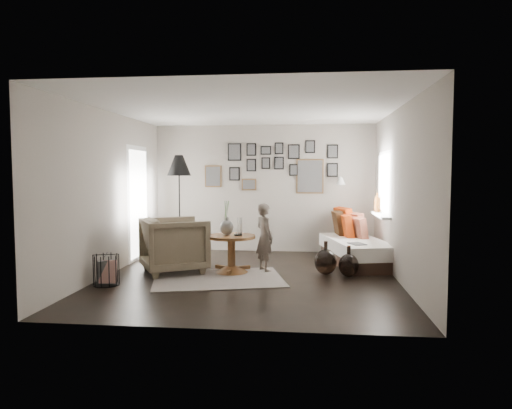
# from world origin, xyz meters

# --- Properties ---
(ground) EXTENTS (4.80, 4.80, 0.00)m
(ground) POSITION_xyz_m (0.00, 0.00, 0.00)
(ground) COLOR black
(ground) RESTS_ON ground
(wall_back) EXTENTS (4.50, 0.00, 4.50)m
(wall_back) POSITION_xyz_m (0.00, 2.40, 1.30)
(wall_back) COLOR #9C9388
(wall_back) RESTS_ON ground
(wall_front) EXTENTS (4.50, 0.00, 4.50)m
(wall_front) POSITION_xyz_m (0.00, -2.40, 1.30)
(wall_front) COLOR #9C9388
(wall_front) RESTS_ON ground
(wall_left) EXTENTS (0.00, 4.80, 4.80)m
(wall_left) POSITION_xyz_m (-2.25, 0.00, 1.30)
(wall_left) COLOR #9C9388
(wall_left) RESTS_ON ground
(wall_right) EXTENTS (0.00, 4.80, 4.80)m
(wall_right) POSITION_xyz_m (2.25, 0.00, 1.30)
(wall_right) COLOR #9C9388
(wall_right) RESTS_ON ground
(ceiling) EXTENTS (4.80, 4.80, 0.00)m
(ceiling) POSITION_xyz_m (0.00, 0.00, 2.60)
(ceiling) COLOR white
(ceiling) RESTS_ON wall_back
(door_left) EXTENTS (0.00, 2.14, 2.14)m
(door_left) POSITION_xyz_m (-2.23, 1.20, 1.05)
(door_left) COLOR white
(door_left) RESTS_ON wall_left
(window_right) EXTENTS (0.15, 1.32, 1.30)m
(window_right) POSITION_xyz_m (2.18, 1.34, 0.93)
(window_right) COLOR white
(window_right) RESTS_ON wall_right
(gallery_wall) EXTENTS (2.74, 0.03, 1.08)m
(gallery_wall) POSITION_xyz_m (0.29, 2.38, 1.74)
(gallery_wall) COLOR brown
(gallery_wall) RESTS_ON wall_back
(wall_sconce) EXTENTS (0.18, 0.36, 0.16)m
(wall_sconce) POSITION_xyz_m (1.55, 2.13, 1.46)
(wall_sconce) COLOR white
(wall_sconce) RESTS_ON wall_back
(rug) EXTENTS (2.22, 1.81, 0.01)m
(rug) POSITION_xyz_m (-0.45, -0.19, 0.01)
(rug) COLOR beige
(rug) RESTS_ON ground
(pedestal_table) EXTENTS (0.78, 0.78, 0.61)m
(pedestal_table) POSITION_xyz_m (-0.33, 0.27, 0.28)
(pedestal_table) COLOR brown
(pedestal_table) RESTS_ON ground
(vase) EXTENTS (0.22, 0.22, 0.56)m
(vase) POSITION_xyz_m (-0.41, 0.29, 0.79)
(vase) COLOR black
(vase) RESTS_ON pedestal_table
(candles) EXTENTS (0.13, 0.13, 0.29)m
(candles) POSITION_xyz_m (-0.22, 0.27, 0.75)
(candles) COLOR black
(candles) RESTS_ON pedestal_table
(daybed) EXTENTS (1.26, 2.09, 0.96)m
(daybed) POSITION_xyz_m (1.77, 1.31, 0.30)
(daybed) COLOR black
(daybed) RESTS_ON ground
(magazine_on_daybed) EXTENTS (0.31, 0.35, 0.02)m
(magazine_on_daybed) POSITION_xyz_m (1.72, 0.67, 0.45)
(magazine_on_daybed) COLOR black
(magazine_on_daybed) RESTS_ON daybed
(armchair) EXTENTS (1.33, 1.32, 0.90)m
(armchair) POSITION_xyz_m (-1.26, 0.21, 0.45)
(armchair) COLOR brown
(armchair) RESTS_ON ground
(armchair_cushion) EXTENTS (0.56, 0.56, 0.18)m
(armchair_cushion) POSITION_xyz_m (-1.23, 0.26, 0.48)
(armchair_cushion) COLOR silver
(armchair_cushion) RESTS_ON armchair
(floor_lamp) EXTENTS (0.46, 0.46, 1.96)m
(floor_lamp) POSITION_xyz_m (-1.55, 1.58, 1.69)
(floor_lamp) COLOR black
(floor_lamp) RESTS_ON ground
(magazine_basket) EXTENTS (0.45, 0.45, 0.44)m
(magazine_basket) POSITION_xyz_m (-2.00, -0.72, 0.22)
(magazine_basket) COLOR black
(magazine_basket) RESTS_ON ground
(demijohn_large) EXTENTS (0.36, 0.36, 0.54)m
(demijohn_large) POSITION_xyz_m (1.19, 0.30, 0.21)
(demijohn_large) COLOR black
(demijohn_large) RESTS_ON ground
(demijohn_small) EXTENTS (0.31, 0.31, 0.49)m
(demijohn_small) POSITION_xyz_m (1.54, 0.18, 0.18)
(demijohn_small) COLOR black
(demijohn_small) RESTS_ON ground
(child) EXTENTS (0.45, 0.49, 1.12)m
(child) POSITION_xyz_m (0.20, 0.45, 0.56)
(child) COLOR #594E46
(child) RESTS_ON ground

